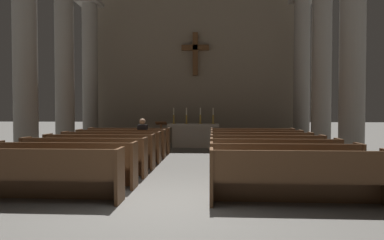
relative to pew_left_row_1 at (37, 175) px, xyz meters
The scene contains 29 objects.
ground_plane 2.30m from the pew_left_row_1, ahead, with size 80.00×80.00×0.00m, color #66635E.
pew_left_row_1 is the anchor object (origin of this frame).
pew_left_row_2 1.12m from the pew_left_row_1, 90.00° to the left, with size 2.98×0.50×0.95m.
pew_left_row_3 2.25m from the pew_left_row_1, 90.00° to the left, with size 2.98×0.50×0.95m.
pew_left_row_4 3.37m from the pew_left_row_1, 90.00° to the left, with size 2.98×0.50×0.95m.
pew_left_row_5 4.49m from the pew_left_row_1, 90.00° to the left, with size 2.98×0.50×0.95m.
pew_left_row_6 5.61m from the pew_left_row_1, 90.00° to the left, with size 2.98×0.50×0.95m.
pew_left_row_7 6.74m from the pew_left_row_1, 90.00° to the left, with size 2.98×0.50×0.95m.
pew_right_row_1 4.50m from the pew_left_row_1, ahead, with size 2.98×0.50×0.95m.
pew_right_row_2 4.64m from the pew_left_row_1, 14.01° to the left, with size 2.98×0.50×0.95m.
pew_right_row_3 5.03m from the pew_left_row_1, 26.52° to the left, with size 2.98×0.50×0.95m.
pew_right_row_4 5.62m from the pew_left_row_1, 36.82° to the left, with size 2.98×0.50×0.95m.
pew_right_row_5 6.36m from the pew_left_row_1, 44.95° to the left, with size 2.98×0.50×0.95m.
pew_right_row_6 7.19m from the pew_left_row_1, 51.29° to the left, with size 2.98×0.50×0.95m.
pew_right_row_7 8.10m from the pew_left_row_1, 56.26° to the left, with size 2.98×0.50×0.95m.
column_left_second 5.53m from the pew_left_row_1, 120.92° to the left, with size 1.04×1.04×6.53m.
column_right_second 8.55m from the pew_left_row_1, 30.67° to the left, with size 1.04×1.04×6.53m.
column_left_third 7.79m from the pew_left_row_1, 109.83° to the left, with size 1.04×1.04×6.53m.
column_right_third 10.16m from the pew_left_row_1, 44.56° to the left, with size 1.04×1.04×6.53m.
column_left_fourth 10.28m from the pew_left_row_1, 104.47° to the left, with size 1.04×1.04×6.53m.
column_right_fourth 12.18m from the pew_left_row_1, 54.00° to the left, with size 1.04×1.04×6.53m.
altar 9.29m from the pew_left_row_1, 75.98° to the left, with size 2.20×0.90×1.01m.
candlestick_outer_left 9.15m from the pew_left_row_1, 81.17° to the left, with size 0.16×0.16×0.69m.
candlestick_inner_left 9.25m from the pew_left_row_1, 77.79° to the left, with size 0.16×0.16×0.69m.
candlestick_inner_right 9.40m from the pew_left_row_1, 74.20° to the left, with size 0.16×0.16×0.69m.
candlestick_outer_right 9.56m from the pew_left_row_1, 71.02° to the left, with size 0.16×0.16×0.69m.
apse_with_cross 11.71m from the pew_left_row_1, 78.41° to the left, with size 10.56×0.49×7.76m.
lectern 7.88m from the pew_left_row_1, 82.50° to the left, with size 0.44×0.36×1.15m.
lone_worshipper 5.70m from the pew_left_row_1, 82.62° to the left, with size 0.32×0.43×1.32m.
Camera 1 is at (0.80, -5.87, 1.61)m, focal length 32.35 mm.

